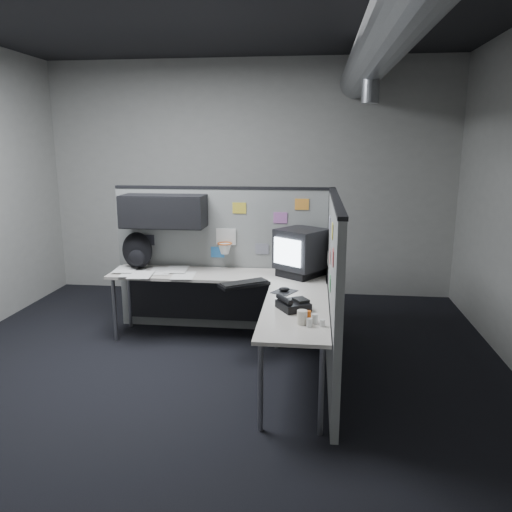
# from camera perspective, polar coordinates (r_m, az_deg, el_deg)

# --- Properties ---
(room) EXTENTS (5.62, 5.62, 3.22)m
(room) POSITION_cam_1_polar(r_m,az_deg,el_deg) (4.12, 1.74, 12.86)
(room) COLOR black
(room) RESTS_ON ground
(partition_back) EXTENTS (2.44, 0.42, 1.63)m
(partition_back) POSITION_cam_1_polar(r_m,az_deg,el_deg) (5.56, -5.55, 1.37)
(partition_back) COLOR gray
(partition_back) RESTS_ON ground
(partition_right) EXTENTS (0.07, 2.23, 1.63)m
(partition_right) POSITION_cam_1_polar(r_m,az_deg,el_deg) (4.50, 8.80, -3.80)
(partition_right) COLOR gray
(partition_right) RESTS_ON ground
(desk) EXTENTS (2.31, 2.11, 0.73)m
(desk) POSITION_cam_1_polar(r_m,az_deg,el_deg) (5.08, -2.30, -4.15)
(desk) COLOR beige
(desk) RESTS_ON ground
(monitor) EXTENTS (0.61, 0.61, 0.49)m
(monitor) POSITION_cam_1_polar(r_m,az_deg,el_deg) (5.21, 5.18, 0.48)
(monitor) COLOR black
(monitor) RESTS_ON desk
(keyboard) EXTENTS (0.51, 0.43, 0.04)m
(keyboard) POSITION_cam_1_polar(r_m,az_deg,el_deg) (4.86, -1.35, -3.21)
(keyboard) COLOR black
(keyboard) RESTS_ON desk
(mouse) EXTENTS (0.26, 0.28, 0.05)m
(mouse) POSITION_cam_1_polar(r_m,az_deg,el_deg) (4.68, 3.26, -3.94)
(mouse) COLOR black
(mouse) RESTS_ON desk
(phone) EXTENTS (0.32, 0.32, 0.12)m
(phone) POSITION_cam_1_polar(r_m,az_deg,el_deg) (4.20, 4.22, -5.54)
(phone) COLOR black
(phone) RESTS_ON desk
(bottles) EXTENTS (0.16, 0.17, 0.09)m
(bottles) POSITION_cam_1_polar(r_m,az_deg,el_deg) (3.89, 6.50, -7.22)
(bottles) COLOR silver
(bottles) RESTS_ON desk
(cup) EXTENTS (0.10, 0.10, 0.11)m
(cup) POSITION_cam_1_polar(r_m,az_deg,el_deg) (3.87, 5.29, -6.99)
(cup) COLOR beige
(cup) RESTS_ON desk
(papers) EXTENTS (0.94, 0.63, 0.02)m
(papers) POSITION_cam_1_polar(r_m,az_deg,el_deg) (5.46, -11.65, -1.81)
(papers) COLOR white
(papers) RESTS_ON desk
(backpack) EXTENTS (0.35, 0.32, 0.41)m
(backpack) POSITION_cam_1_polar(r_m,az_deg,el_deg) (5.65, -13.42, 0.55)
(backpack) COLOR black
(backpack) RESTS_ON desk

